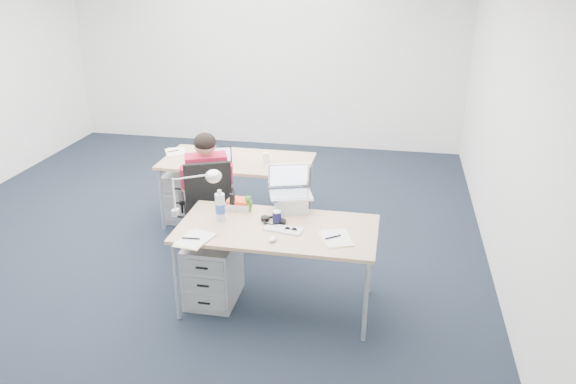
{
  "coord_description": "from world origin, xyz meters",
  "views": [
    {
      "loc": [
        2.0,
        -4.85,
        2.73
      ],
      "look_at": [
        1.14,
        -0.43,
        0.85
      ],
      "focal_mm": 35.0,
      "sensor_mm": 36.0,
      "label": 1
    }
  ],
  "objects": [
    {
      "name": "drawer_pedestal_near",
      "position": [
        0.58,
        -0.9,
        0.28
      ],
      "size": [
        0.4,
        0.5,
        0.55
      ],
      "primitive_type": "cube",
      "color": "#A9ABAE",
      "rests_on": "ground"
    },
    {
      "name": "far_cup",
      "position": [
        0.7,
        0.59,
        0.79
      ],
      "size": [
        0.08,
        0.08,
        0.11
      ],
      "primitive_type": "cylinder",
      "rotation": [
        0.0,
        0.0,
        0.01
      ],
      "color": "white",
      "rests_on": "desk_far"
    },
    {
      "name": "room",
      "position": [
        0.0,
        0.0,
        1.71
      ],
      "size": [
        6.02,
        7.02,
        2.8
      ],
      "color": "silver",
      "rests_on": "ground"
    },
    {
      "name": "sunglasses",
      "position": [
        1.26,
        -0.94,
        0.74
      ],
      "size": [
        0.11,
        0.06,
        0.02
      ],
      "primitive_type": null,
      "rotation": [
        0.0,
        0.0,
        -0.1
      ],
      "color": "black",
      "rests_on": "desk_near"
    },
    {
      "name": "silver_laptop",
      "position": [
        1.18,
        -0.54,
        0.92
      ],
      "size": [
        0.42,
        0.37,
        0.38
      ],
      "primitive_type": null,
      "rotation": [
        0.0,
        0.0,
        0.31
      ],
      "color": "silver",
      "rests_on": "desk_near"
    },
    {
      "name": "water_bottle",
      "position": [
        0.65,
        -0.84,
        0.86
      ],
      "size": [
        0.08,
        0.08,
        0.26
      ],
      "primitive_type": "cylinder",
      "rotation": [
        0.0,
        0.0,
        0.0
      ],
      "color": "silver",
      "rests_on": "desk_near"
    },
    {
      "name": "office_chair",
      "position": [
        0.31,
        -0.18,
        0.29
      ],
      "size": [
        0.86,
        0.86,
        1.04
      ],
      "rotation": [
        0.0,
        0.0,
        0.42
      ],
      "color": "black",
      "rests_on": "ground"
    },
    {
      "name": "papers_right",
      "position": [
        1.62,
        -1.0,
        0.73
      ],
      "size": [
        0.29,
        0.34,
        0.01
      ],
      "primitive_type": "cube",
      "rotation": [
        0.0,
        0.0,
        0.35
      ],
      "color": "#FEEC93",
      "rests_on": "desk_near"
    },
    {
      "name": "book_stack",
      "position": [
        0.74,
        -0.6,
        0.77
      ],
      "size": [
        0.21,
        0.17,
        0.09
      ],
      "primitive_type": "cube",
      "rotation": [
        0.0,
        0.0,
        0.1
      ],
      "color": "silver",
      "rests_on": "desk_near"
    },
    {
      "name": "drawer_pedestal_far",
      "position": [
        -0.22,
        0.63,
        0.28
      ],
      "size": [
        0.4,
        0.5,
        0.55
      ],
      "primitive_type": "cube",
      "color": "#A9ABAE",
      "rests_on": "ground"
    },
    {
      "name": "can_koozie",
      "position": [
        1.12,
        -0.83,
        0.79
      ],
      "size": [
        0.07,
        0.07,
        0.12
      ],
      "primitive_type": "cylinder",
      "rotation": [
        0.0,
        0.0,
        0.05
      ],
      "color": "#121239",
      "rests_on": "desk_near"
    },
    {
      "name": "desk_near",
      "position": [
        1.14,
        -0.89,
        0.68
      ],
      "size": [
        1.6,
        0.8,
        0.73
      ],
      "color": "tan",
      "rests_on": "ground"
    },
    {
      "name": "computer_mouse",
      "position": [
        1.15,
        -1.12,
        0.75
      ],
      "size": [
        0.07,
        0.1,
        0.03
      ],
      "primitive_type": "ellipsoid",
      "rotation": [
        0.0,
        0.0,
        -0.1
      ],
      "color": "white",
      "rests_on": "desk_near"
    },
    {
      "name": "papers_left",
      "position": [
        0.56,
        -1.23,
        0.73
      ],
      "size": [
        0.27,
        0.33,
        0.01
      ],
      "primitive_type": "cube",
      "rotation": [
        0.0,
        0.0,
        -0.22
      ],
      "color": "#FEEC93",
      "rests_on": "desk_near"
    },
    {
      "name": "cordless_phone",
      "position": [
        0.7,
        -0.65,
        0.81
      ],
      "size": [
        0.04,
        0.03,
        0.16
      ],
      "primitive_type": "cube",
      "rotation": [
        0.0,
        0.0,
        -0.05
      ],
      "color": "black",
      "rests_on": "desk_near"
    },
    {
      "name": "bear_figurine",
      "position": [
        0.83,
        -0.62,
        0.8
      ],
      "size": [
        0.08,
        0.06,
        0.14
      ],
      "primitive_type": null,
      "rotation": [
        0.0,
        0.0,
        0.02
      ],
      "color": "#20701D",
      "rests_on": "desk_near"
    },
    {
      "name": "desk_far",
      "position": [
        0.38,
        0.63,
        0.68
      ],
      "size": [
        1.6,
        0.8,
        0.73
      ],
      "color": "tan",
      "rests_on": "ground"
    },
    {
      "name": "wireless_keyboard",
      "position": [
        1.2,
        -0.93,
        0.74
      ],
      "size": [
        0.32,
        0.17,
        0.02
      ],
      "primitive_type": "cube",
      "rotation": [
        0.0,
        0.0,
        -0.16
      ],
      "color": "white",
      "rests_on": "desk_near"
    },
    {
      "name": "dark_laptop",
      "position": [
        0.25,
        0.37,
        0.83
      ],
      "size": [
        0.35,
        0.35,
        0.21
      ],
      "primitive_type": null,
      "rotation": [
        0.0,
        0.0,
        0.3
      ],
      "color": "black",
      "rests_on": "desk_far"
    },
    {
      "name": "floor",
      "position": [
        0.0,
        0.0,
        0.0
      ],
      "size": [
        7.0,
        7.0,
        0.0
      ],
      "primitive_type": "plane",
      "color": "black",
      "rests_on": "ground"
    },
    {
      "name": "seated_person",
      "position": [
        0.25,
        -0.02,
        0.62
      ],
      "size": [
        0.57,
        0.75,
        1.24
      ],
      "rotation": [
        0.0,
        0.0,
        0.4
      ],
      "color": "#BA1A37",
      "rests_on": "ground"
    },
    {
      "name": "far_papers",
      "position": [
        -0.37,
        0.73,
        0.73
      ],
      "size": [
        0.29,
        0.33,
        0.01
      ],
      "primitive_type": "cube",
      "rotation": [
        0.0,
        0.0,
        0.4
      ],
      "color": "white",
      "rests_on": "desk_far"
    },
    {
      "name": "desk_lamp",
      "position": [
        0.39,
        -0.83,
        0.96
      ],
      "size": [
        0.42,
        0.29,
        0.45
      ],
      "primitive_type": null,
      "rotation": [
        0.0,
        0.0,
        -0.4
      ],
      "color": "silver",
      "rests_on": "desk_near"
    },
    {
      "name": "headphones",
      "position": [
        1.09,
        -0.8,
        0.75
      ],
      "size": [
        0.25,
        0.21,
        0.04
      ],
      "primitive_type": null,
      "rotation": [
        0.0,
        0.0,
        -0.21
      ],
      "color": "black",
      "rests_on": "desk_near"
    }
  ]
}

